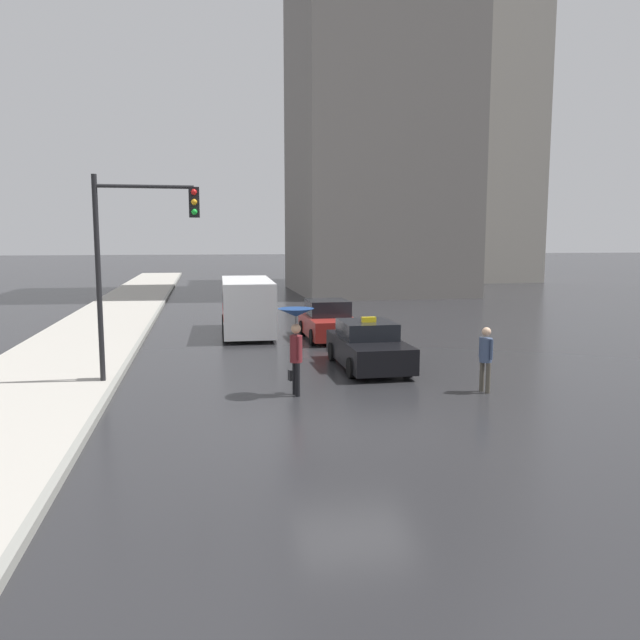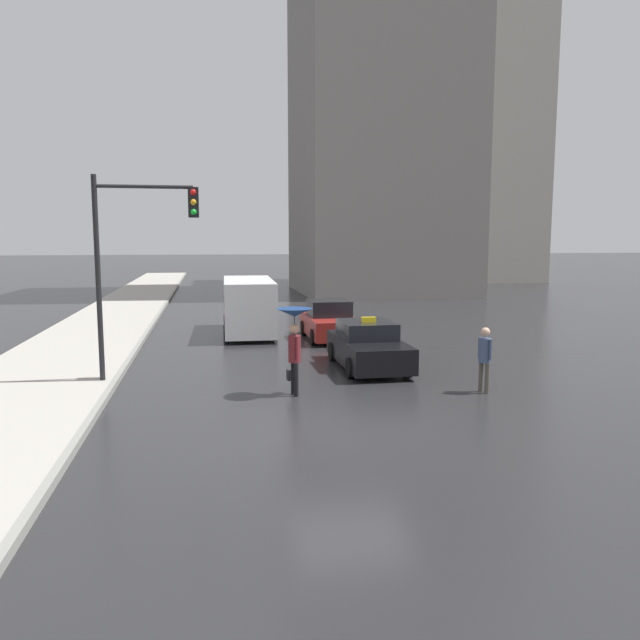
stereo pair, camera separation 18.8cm
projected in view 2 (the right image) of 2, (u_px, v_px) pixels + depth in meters
ground_plane at (352, 429)px, 13.13m from camera, size 300.00×300.00×0.00m
taxi at (368, 347)px, 19.28m from camera, size 1.91×4.27×1.59m
sedan_red at (329, 322)px, 24.85m from camera, size 1.91×4.05×1.54m
ambulance_van at (249, 304)px, 26.11m from camera, size 2.21×5.85×2.29m
pedestrian_with_umbrella at (294, 329)px, 15.72m from camera, size 0.92×0.92×2.24m
pedestrian_man at (485, 354)px, 16.09m from camera, size 0.40×0.46×1.71m
traffic_light at (138, 243)px, 16.61m from camera, size 2.75×0.38×5.64m
building_tower_near at (379, 48)px, 44.82m from camera, size 11.66×13.17×35.24m
building_tower_far at (471, 107)px, 57.30m from camera, size 12.49×8.09×31.96m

